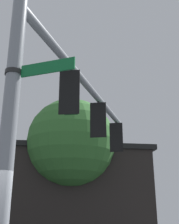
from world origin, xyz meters
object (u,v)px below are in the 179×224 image
object	(u,v)px
traffic_light_mid_inner	(99,121)
traffic_light_mid_outer	(116,138)
traffic_light_nearest_pole	(71,94)
street_name_sign	(29,71)

from	to	relation	value
traffic_light_mid_inner	traffic_light_mid_outer	bearing A→B (deg)	79.04
traffic_light_nearest_pole	traffic_light_mid_outer	world-z (taller)	same
traffic_light_mid_outer	street_name_sign	world-z (taller)	traffic_light_mid_outer
traffic_light_nearest_pole	street_name_sign	xyz separation A→B (m)	(-0.19, -2.64, -0.63)
traffic_light_mid_outer	street_name_sign	bearing A→B (deg)	-98.61
traffic_light_nearest_pole	street_name_sign	bearing A→B (deg)	-94.16
traffic_light_mid_inner	traffic_light_nearest_pole	bearing A→B (deg)	-100.96
traffic_light_nearest_pole	street_name_sign	size ratio (longest dim) A/B	1.01
traffic_light_mid_inner	street_name_sign	xyz separation A→B (m)	(-0.67, -5.09, -0.63)
traffic_light_mid_outer	street_name_sign	size ratio (longest dim) A/B	1.01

